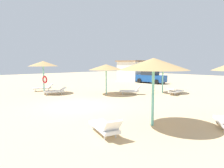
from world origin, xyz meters
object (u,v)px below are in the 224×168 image
parasol_1 (163,67)px  lounger_5 (44,88)px  parasol_2 (106,67)px  lounger_3 (105,127)px  parasol_3 (154,64)px  beach_cabana (133,71)px  parasol_0 (43,64)px  lounger_0 (56,91)px  parked_car (151,77)px  lounger_2 (131,91)px  lounger_1 (175,91)px

parasol_1 → lounger_5: 11.75m
parasol_2 → lounger_3: bearing=-42.2°
parasol_3 → beach_cabana: (-15.04, 16.38, -1.09)m
lounger_5 → beach_cabana: beach_cabana is taller
parasol_0 → lounger_0: bearing=15.1°
parked_car → lounger_3: bearing=-59.5°
lounger_0 → parked_car: parked_car is taller
parasol_2 → parasol_3: parasol_3 is taller
lounger_0 → lounger_3: (10.32, -3.37, 0.01)m
parasol_1 → lounger_3: size_ratio=1.40×
beach_cabana → lounger_5: bearing=-85.4°
parasol_0 → parked_car: (1.36, 14.73, -1.84)m
lounger_2 → parasol_2: bearing=-138.1°
lounger_0 → beach_cabana: 15.90m
lounger_3 → parasol_1: bearing=111.8°
parasol_0 → lounger_2: 8.28m
lounger_1 → parasol_3: bearing=-67.3°
lounger_3 → parked_car: (-10.41, 17.71, 0.50)m
parasol_0 → lounger_2: parasol_0 is taller
parked_car → beach_cabana: size_ratio=0.99×
lounger_1 → parked_car: 10.04m
lounger_0 → lounger_5: (-2.92, 0.23, 0.00)m
parasol_1 → lounger_0: parasol_1 is taller
lounger_0 → lounger_2: size_ratio=1.09×
lounger_2 → lounger_5: size_ratio=0.92×
parasol_0 → parked_car: bearing=84.7°
parasol_1 → parasol_2: parasol_1 is taller
parked_car → parasol_1: bearing=-47.9°
parasol_2 → lounger_1: 6.43m
parasol_2 → parasol_3: bearing=-29.2°
parasol_1 → lounger_2: (-1.40, -2.86, -2.07)m
parasol_0 → parasol_1: bearing=48.0°
parked_car → beach_cabana: beach_cabana is taller
lounger_3 → lounger_5: 13.72m
parasol_2 → lounger_0: (-2.84, -3.42, -2.08)m
parasol_1 → beach_cabana: size_ratio=0.67×
parasol_1 → parasol_3: parasol_3 is taller
parasol_2 → lounger_5: size_ratio=1.56×
lounger_0 → parked_car: bearing=90.4°
lounger_1 → parasol_2: bearing=-137.1°
lounger_0 → parasol_2: bearing=50.3°
parasol_1 → lounger_5: parasol_1 is taller
lounger_3 → lounger_0: bearing=161.9°
parasol_0 → parasol_1: parasol_0 is taller
lounger_2 → parked_car: 10.51m
parasol_1 → lounger_0: 9.94m
parasol_0 → parasol_3: (12.35, -0.69, 0.03)m
parasol_0 → parasol_2: (4.29, 3.81, -0.27)m
lounger_1 → parasol_1: bearing=172.4°
parasol_0 → parasol_3: 12.37m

